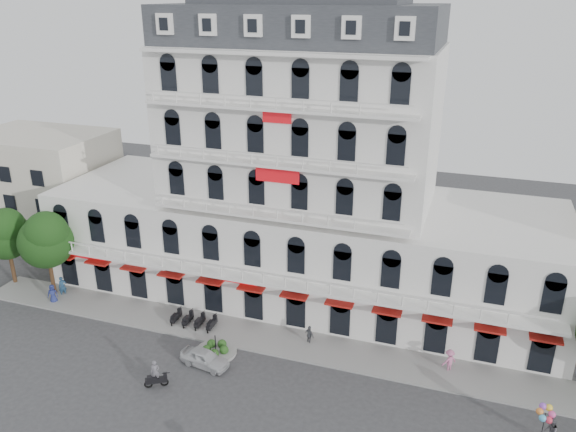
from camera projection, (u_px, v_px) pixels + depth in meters
The scene contains 15 objects.
ground at pixel (218, 413), 36.97m from camera, with size 120.00×120.00×0.00m, color #38383A.
sidewalk at pixel (266, 338), 44.86m from camera, with size 53.00×4.00×0.16m, color gray.
main_building at pixel (301, 187), 49.12m from camera, with size 45.00×15.00×25.80m.
flank_building_west at pixel (45, 187), 61.32m from camera, with size 14.00×10.00×12.00m, color beige.
traffic_island at pixel (216, 350), 43.06m from camera, with size 3.20×3.20×1.60m.
parked_scooter_row at pixel (194, 326), 46.62m from camera, with size 4.40×1.80×1.10m, color black, non-canonical shape.
tree_west_outer at pixel (6, 232), 51.54m from camera, with size 4.50×4.48×7.76m.
tree_west_inner at pixel (46, 238), 49.48m from camera, with size 4.76×4.76×8.25m.
parked_car at pixel (205, 358), 41.49m from camera, with size 1.53×3.81×1.30m, color silver.
rider_west at pixel (156, 375), 39.13m from camera, with size 1.53×1.06×2.13m.
pedestrian_left at pixel (53, 294), 49.83m from camera, with size 0.88×0.57×1.80m, color navy.
pedestrian_mid at pixel (309, 335), 44.00m from camera, with size 0.94×0.39×1.60m, color #4F5056.
pedestrian_right at pixel (449, 361), 40.78m from camera, with size 1.16×0.67×1.79m, color #CC6C9A.
pedestrian_far at pixel (63, 287), 50.96m from camera, with size 0.70×0.46×1.91m, color navy.
balloon_vendor at pixel (549, 426), 34.12m from camera, with size 1.36×1.31×2.45m.
Camera 1 is at (13.91, -26.47, 25.77)m, focal length 35.00 mm.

